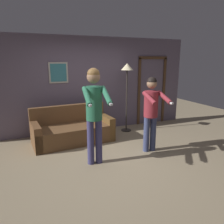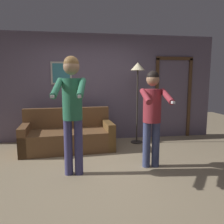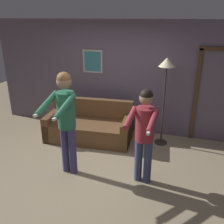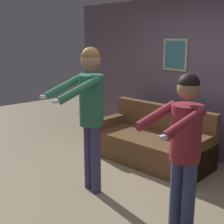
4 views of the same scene
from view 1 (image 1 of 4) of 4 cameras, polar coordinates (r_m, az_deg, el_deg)
ground_plane at (r=4.61m, az=-0.54°, el=-11.91°), size 12.00×12.00×0.00m
back_wall_assembly at (r=6.10m, az=-7.32°, el=7.00°), size 6.40×0.10×2.60m
couch at (r=5.47m, az=-10.25°, el=-4.85°), size 1.96×1.00×0.87m
torchiere_lamp at (r=6.00m, az=3.93°, el=9.58°), size 0.33×0.33×1.89m
person_standing_left at (r=4.03m, az=-4.66°, el=1.37°), size 0.49×0.76×1.84m
person_standing_right at (r=4.72m, az=10.23°, el=1.10°), size 0.46×0.71×1.64m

